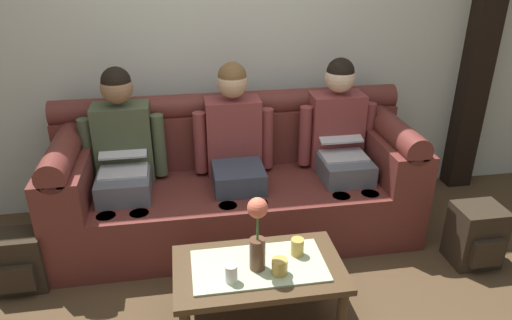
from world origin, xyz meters
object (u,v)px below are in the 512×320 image
(couch, at_px, (236,183))
(cup_near_right, at_px, (280,266))
(cup_near_left, at_px, (297,247))
(coffee_table, at_px, (259,273))
(backpack_right, at_px, (476,236))
(flower_vase, at_px, (257,232))
(backpack_left, at_px, (19,262))
(person_right, at_px, (340,139))
(cup_far_center, at_px, (231,273))
(person_left, at_px, (123,154))
(person_middle, at_px, (235,146))

(couch, xyz_separation_m, cup_near_right, (0.09, -1.06, 0.06))
(cup_near_left, bearing_deg, coffee_table, -165.60)
(coffee_table, height_order, backpack_right, backpack_right)
(flower_vase, distance_m, backpack_left, 1.53)
(flower_vase, height_order, cup_near_left, flower_vase)
(cup_near_right, bearing_deg, couch, 95.12)
(coffee_table, distance_m, flower_vase, 0.28)
(person_right, relative_size, backpack_left, 3.27)
(cup_near_left, relative_size, cup_far_center, 0.99)
(cup_far_center, bearing_deg, couch, 81.56)
(cup_far_center, height_order, backpack_right, cup_far_center)
(couch, distance_m, coffee_table, 0.97)
(couch, xyz_separation_m, person_right, (0.75, -0.00, 0.29))
(cup_near_left, xyz_separation_m, cup_near_right, (-0.13, -0.14, -0.01))
(coffee_table, relative_size, cup_far_center, 9.23)
(cup_near_right, xyz_separation_m, backpack_right, (1.40, 0.38, -0.22))
(person_left, relative_size, backpack_right, 3.00)
(backpack_right, bearing_deg, flower_vase, -167.96)
(person_left, distance_m, person_right, 1.51)
(person_right, bearing_deg, person_left, 180.00)
(couch, distance_m, cup_far_center, 1.09)
(person_left, distance_m, flower_vase, 1.24)
(couch, height_order, person_middle, person_middle)
(cup_far_center, bearing_deg, cup_near_left, 23.51)
(person_left, bearing_deg, cup_near_left, -42.85)
(flower_vase, bearing_deg, backpack_right, 12.04)
(person_middle, bearing_deg, cup_near_right, -84.86)
(person_left, xyz_separation_m, person_right, (1.51, -0.00, 0.00))
(cup_near_left, xyz_separation_m, backpack_right, (1.27, 0.24, -0.23))
(person_middle, distance_m, cup_far_center, 1.11)
(person_right, distance_m, cup_near_right, 1.26)
(couch, relative_size, cup_far_center, 25.09)
(person_middle, xyz_separation_m, person_right, (0.75, -0.00, -0.00))
(person_right, xyz_separation_m, cup_far_center, (-0.91, -1.07, -0.23))
(couch, bearing_deg, backpack_right, -24.30)
(cup_near_left, bearing_deg, person_left, 137.15)
(flower_vase, height_order, backpack_right, flower_vase)
(coffee_table, bearing_deg, couch, 90.00)
(person_left, relative_size, cup_far_center, 12.35)
(couch, relative_size, person_left, 2.03)
(person_middle, xyz_separation_m, cup_near_left, (0.22, -0.91, -0.23))
(person_middle, xyz_separation_m, cup_far_center, (-0.16, -1.07, -0.23))
(flower_vase, height_order, backpack_left, flower_vase)
(cup_near_right, height_order, backpack_right, cup_near_right)
(person_right, height_order, flower_vase, person_right)
(person_middle, relative_size, coffee_table, 1.34)
(cup_far_center, xyz_separation_m, backpack_right, (1.65, 0.41, -0.23))
(person_left, bearing_deg, backpack_left, -144.76)
(couch, bearing_deg, backpack_left, -161.97)
(cup_near_left, height_order, backpack_right, cup_near_left)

